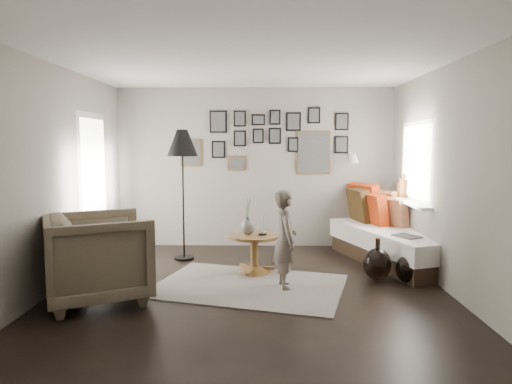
{
  "coord_description": "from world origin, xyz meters",
  "views": [
    {
      "loc": [
        0.16,
        -5.08,
        1.69
      ],
      "look_at": [
        0.05,
        0.5,
        1.1
      ],
      "focal_mm": 32.0,
      "sensor_mm": 36.0,
      "label": 1
    }
  ],
  "objects_px": {
    "vase": "(248,224)",
    "daybed": "(393,238)",
    "demijohn_small": "(408,269)",
    "child": "(285,239)",
    "magazine_basket": "(71,285)",
    "floor_lamp": "(182,148)",
    "demijohn_large": "(377,264)",
    "armchair": "(98,257)",
    "pedestal_table": "(254,255)"
  },
  "relations": [
    {
      "from": "vase",
      "to": "daybed",
      "type": "distance_m",
      "value": 2.18
    },
    {
      "from": "demijohn_small",
      "to": "child",
      "type": "bearing_deg",
      "value": -171.91
    },
    {
      "from": "child",
      "to": "magazine_basket",
      "type": "bearing_deg",
      "value": 91.54
    },
    {
      "from": "vase",
      "to": "floor_lamp",
      "type": "relative_size",
      "value": 0.25
    },
    {
      "from": "magazine_basket",
      "to": "demijohn_large",
      "type": "xyz_separation_m",
      "value": [
        3.47,
        0.87,
        0.01
      ]
    },
    {
      "from": "floor_lamp",
      "to": "demijohn_small",
      "type": "xyz_separation_m",
      "value": [
        2.94,
        -1.11,
        -1.45
      ]
    },
    {
      "from": "demijohn_small",
      "to": "armchair",
      "type": "bearing_deg",
      "value": -168.94
    },
    {
      "from": "floor_lamp",
      "to": "demijohn_small",
      "type": "bearing_deg",
      "value": -20.73
    },
    {
      "from": "magazine_basket",
      "to": "daybed",
      "type": "bearing_deg",
      "value": 24.62
    },
    {
      "from": "pedestal_table",
      "to": "armchair",
      "type": "bearing_deg",
      "value": -146.76
    },
    {
      "from": "armchair",
      "to": "demijohn_large",
      "type": "relative_size",
      "value": 2.0
    },
    {
      "from": "pedestal_table",
      "to": "armchair",
      "type": "height_order",
      "value": "armchair"
    },
    {
      "from": "vase",
      "to": "floor_lamp",
      "type": "height_order",
      "value": "floor_lamp"
    },
    {
      "from": "magazine_basket",
      "to": "child",
      "type": "distance_m",
      "value": 2.4
    },
    {
      "from": "pedestal_table",
      "to": "magazine_basket",
      "type": "distance_m",
      "value": 2.24
    },
    {
      "from": "vase",
      "to": "demijohn_small",
      "type": "bearing_deg",
      "value": -11.76
    },
    {
      "from": "magazine_basket",
      "to": "armchair",
      "type": "bearing_deg",
      "value": 10.95
    },
    {
      "from": "pedestal_table",
      "to": "daybed",
      "type": "distance_m",
      "value": 2.09
    },
    {
      "from": "demijohn_large",
      "to": "demijohn_small",
      "type": "xyz_separation_m",
      "value": [
        0.35,
        -0.12,
        -0.02
      ]
    },
    {
      "from": "daybed",
      "to": "floor_lamp",
      "type": "height_order",
      "value": "floor_lamp"
    },
    {
      "from": "magazine_basket",
      "to": "floor_lamp",
      "type": "bearing_deg",
      "value": 64.58
    },
    {
      "from": "pedestal_table",
      "to": "demijohn_large",
      "type": "xyz_separation_m",
      "value": [
        1.54,
        -0.27,
        -0.03
      ]
    },
    {
      "from": "armchair",
      "to": "demijohn_small",
      "type": "bearing_deg",
      "value": -105.75
    },
    {
      "from": "magazine_basket",
      "to": "demijohn_large",
      "type": "distance_m",
      "value": 3.58
    },
    {
      "from": "pedestal_table",
      "to": "magazine_basket",
      "type": "height_order",
      "value": "pedestal_table"
    },
    {
      "from": "demijohn_large",
      "to": "child",
      "type": "relative_size",
      "value": 0.45
    },
    {
      "from": "demijohn_large",
      "to": "armchair",
      "type": "bearing_deg",
      "value": -165.72
    },
    {
      "from": "daybed",
      "to": "child",
      "type": "distance_m",
      "value": 2.06
    },
    {
      "from": "armchair",
      "to": "demijohn_small",
      "type": "relative_size",
      "value": 2.2
    },
    {
      "from": "pedestal_table",
      "to": "demijohn_large",
      "type": "distance_m",
      "value": 1.56
    },
    {
      "from": "daybed",
      "to": "magazine_basket",
      "type": "relative_size",
      "value": 6.04
    },
    {
      "from": "daybed",
      "to": "pedestal_table",
      "type": "bearing_deg",
      "value": 179.37
    },
    {
      "from": "floor_lamp",
      "to": "magazine_basket",
      "type": "bearing_deg",
      "value": -115.42
    },
    {
      "from": "vase",
      "to": "pedestal_table",
      "type": "bearing_deg",
      "value": -14.04
    },
    {
      "from": "pedestal_table",
      "to": "floor_lamp",
      "type": "xyz_separation_m",
      "value": [
        -1.05,
        0.72,
        1.4
      ]
    },
    {
      "from": "demijohn_large",
      "to": "daybed",
      "type": "bearing_deg",
      "value": 64.52
    },
    {
      "from": "armchair",
      "to": "floor_lamp",
      "type": "xyz_separation_m",
      "value": [
        0.6,
        1.8,
        1.16
      ]
    },
    {
      "from": "daybed",
      "to": "demijohn_large",
      "type": "distance_m",
      "value": 1.04
    },
    {
      "from": "demijohn_large",
      "to": "child",
      "type": "distance_m",
      "value": 1.27
    },
    {
      "from": "pedestal_table",
      "to": "floor_lamp",
      "type": "relative_size",
      "value": 0.34
    },
    {
      "from": "demijohn_small",
      "to": "child",
      "type": "distance_m",
      "value": 1.58
    },
    {
      "from": "child",
      "to": "pedestal_table",
      "type": "bearing_deg",
      "value": 20.31
    },
    {
      "from": "child",
      "to": "demijohn_small",
      "type": "bearing_deg",
      "value": -93.33
    },
    {
      "from": "armchair",
      "to": "child",
      "type": "height_order",
      "value": "child"
    },
    {
      "from": "daybed",
      "to": "armchair",
      "type": "distance_m",
      "value": 4.03
    },
    {
      "from": "armchair",
      "to": "floor_lamp",
      "type": "bearing_deg",
      "value": -45.16
    },
    {
      "from": "armchair",
      "to": "demijohn_large",
      "type": "bearing_deg",
      "value": -102.52
    },
    {
      "from": "demijohn_small",
      "to": "vase",
      "type": "bearing_deg",
      "value": 168.24
    },
    {
      "from": "armchair",
      "to": "child",
      "type": "relative_size",
      "value": 0.91
    },
    {
      "from": "armchair",
      "to": "magazine_basket",
      "type": "height_order",
      "value": "armchair"
    }
  ]
}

